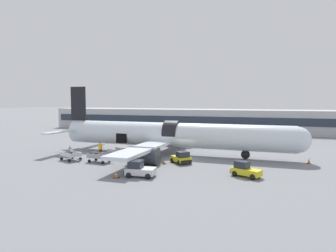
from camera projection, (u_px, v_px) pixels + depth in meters
The scene contains 17 objects.
ground_plane at pixel (181, 159), 38.69m from camera, with size 500.00×500.00×0.00m, color slate.
terminal_strip at pixel (226, 120), 73.65m from camera, with size 92.79×9.60×5.36m.
airplane at pixel (169, 136), 42.23m from camera, with size 36.05×28.24×9.73m.
baggage_tug_lead at pixel (139, 170), 29.88m from camera, with size 3.15×2.34×1.60m.
baggage_tug_mid at pixel (245, 170), 29.79m from camera, with size 3.21×2.42×1.53m.
baggage_tug_rear at pixel (181, 158), 36.19m from camera, with size 2.91×2.86×1.48m.
baggage_cart_loading at pixel (120, 152), 40.84m from camera, with size 3.98×2.54×1.11m.
baggage_cart_queued at pixel (71, 156), 37.92m from camera, with size 3.56×2.51×1.12m.
baggage_cart_empty at pixel (99, 158), 36.69m from camera, with size 3.83×1.90×1.21m.
ground_crew_loader_a at pixel (100, 149), 41.29m from camera, with size 0.62×0.42×1.80m.
ground_crew_loader_b at pixel (139, 150), 41.00m from camera, with size 0.39×0.55×1.60m.
ground_crew_driver at pixel (140, 151), 39.72m from camera, with size 0.64×0.50×1.82m.
suitcase_on_tarmac_upright at pixel (129, 157), 38.47m from camera, with size 0.49×0.38×0.81m.
safety_cone_nose at pixel (309, 161), 36.05m from camera, with size 0.44×0.44×0.71m.
safety_cone_engine_left at pixel (116, 175), 29.47m from camera, with size 0.57×0.57×0.64m.
safety_cone_wingtip at pixel (164, 162), 35.83m from camera, with size 0.54×0.54×0.55m.
safety_cone_tail at pixel (70, 147), 47.21m from camera, with size 0.46×0.46×0.60m.
Camera 1 is at (11.12, -36.57, 7.59)m, focal length 32.00 mm.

